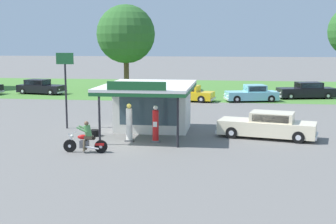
{
  "coord_description": "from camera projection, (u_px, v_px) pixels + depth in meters",
  "views": [
    {
      "loc": [
        5.74,
        -23.1,
        5.39
      ],
      "look_at": [
        2.15,
        2.71,
        1.4
      ],
      "focal_mm": 48.93,
      "sensor_mm": 36.0,
      "label": 1
    }
  ],
  "objects": [
    {
      "name": "roadside_pole_sign",
      "position": [
        65.0,
        77.0,
        28.4
      ],
      "size": [
        1.1,
        0.12,
        4.74
      ],
      "color": "black",
      "rests_on": "ground"
    },
    {
      "name": "motorcycle_with_rider",
      "position": [
        86.0,
        140.0,
        22.45
      ],
      "size": [
        2.2,
        0.7,
        1.58
      ],
      "color": "black",
      "rests_on": "ground"
    },
    {
      "name": "parked_car_back_row_centre",
      "position": [
        252.0,
        94.0,
        41.84
      ],
      "size": [
        5.11,
        2.96,
        1.53
      ],
      "color": "#7AC6D1",
      "rests_on": "ground"
    },
    {
      "name": "bystander_chatting_near_pumps",
      "position": [
        135.0,
        99.0,
        36.34
      ],
      "size": [
        0.34,
        0.34,
        1.68
      ],
      "color": "#2D3351",
      "rests_on": "ground"
    },
    {
      "name": "service_station_kiosk",
      "position": [
        152.0,
        103.0,
        27.8
      ],
      "size": [
        5.05,
        6.83,
        3.42
      ],
      "color": "silver",
      "rests_on": "ground"
    },
    {
      "name": "ground_plane",
      "position": [
        121.0,
        145.0,
        24.22
      ],
      "size": [
        300.0,
        300.0,
        0.0
      ],
      "primitive_type": "plane",
      "color": "slate"
    },
    {
      "name": "parked_car_back_row_centre_left",
      "position": [
        185.0,
        94.0,
        42.2
      ],
      "size": [
        5.77,
        2.85,
        1.46
      ],
      "color": "gold",
      "rests_on": "ground"
    },
    {
      "name": "gas_pump_nearside",
      "position": [
        129.0,
        124.0,
        24.98
      ],
      "size": [
        0.44,
        0.44,
        2.09
      ],
      "color": "slate",
      "rests_on": "ground"
    },
    {
      "name": "tree_oak_left",
      "position": [
        126.0,
        34.0,
        50.34
      ],
      "size": [
        6.44,
        6.44,
        9.49
      ],
      "color": "brown",
      "rests_on": "ground"
    },
    {
      "name": "parked_car_back_row_left",
      "position": [
        41.0,
        87.0,
        47.94
      ],
      "size": [
        5.34,
        2.78,
        1.51
      ],
      "color": "black",
      "rests_on": "ground"
    },
    {
      "name": "grass_verge_strip",
      "position": [
        182.0,
        88.0,
        53.59
      ],
      "size": [
        120.0,
        24.0,
        0.01
      ],
      "primitive_type": "cube",
      "color": "#477A33",
      "rests_on": "ground"
    },
    {
      "name": "spare_tire_stack",
      "position": [
        95.0,
        133.0,
        26.48
      ],
      "size": [
        0.6,
        0.6,
        0.36
      ],
      "color": "black",
      "rests_on": "ground"
    },
    {
      "name": "gas_pump_offside",
      "position": [
        156.0,
        125.0,
        24.79
      ],
      "size": [
        0.44,
        0.44,
        2.02
      ],
      "color": "slate",
      "rests_on": "ground"
    },
    {
      "name": "featured_classic_sedan",
      "position": [
        268.0,
        126.0,
        25.85
      ],
      "size": [
        5.77,
        2.9,
        1.5
      ],
      "color": "beige",
      "rests_on": "ground"
    },
    {
      "name": "parked_car_second_row_spare",
      "position": [
        306.0,
        91.0,
        44.1
      ],
      "size": [
        5.82,
        3.09,
        1.57
      ],
      "color": "black",
      "rests_on": "ground"
    }
  ]
}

